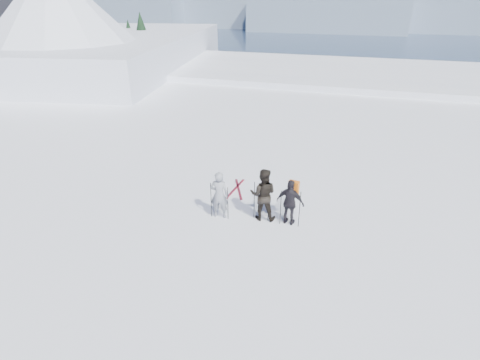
{
  "coord_description": "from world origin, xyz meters",
  "views": [
    {
      "loc": [
        1.01,
        -7.3,
        6.86
      ],
      "look_at": [
        -2.21,
        3.0,
        1.46
      ],
      "focal_mm": 28.0,
      "sensor_mm": 36.0,
      "label": 1
    }
  ],
  "objects_px": {
    "skier_grey": "(219,195)",
    "skier_dark": "(263,194)",
    "skier_pack": "(290,203)",
    "skis_loose": "(237,189)"
  },
  "relations": [
    {
      "from": "skier_grey",
      "to": "skier_dark",
      "type": "distance_m",
      "value": 1.46
    },
    {
      "from": "skier_dark",
      "to": "skis_loose",
      "type": "distance_m",
      "value": 2.45
    },
    {
      "from": "skier_dark",
      "to": "skier_pack",
      "type": "distance_m",
      "value": 0.93
    },
    {
      "from": "skier_dark",
      "to": "skis_loose",
      "type": "height_order",
      "value": "skier_dark"
    },
    {
      "from": "skier_grey",
      "to": "skis_loose",
      "type": "xyz_separation_m",
      "value": [
        -0.05,
        2.07,
        -0.83
      ]
    },
    {
      "from": "skier_grey",
      "to": "skis_loose",
      "type": "height_order",
      "value": "skier_grey"
    },
    {
      "from": "skier_dark",
      "to": "skis_loose",
      "type": "relative_size",
      "value": 1.08
    },
    {
      "from": "skier_pack",
      "to": "skis_loose",
      "type": "height_order",
      "value": "skier_pack"
    },
    {
      "from": "skier_grey",
      "to": "skis_loose",
      "type": "distance_m",
      "value": 2.23
    },
    {
      "from": "skier_dark",
      "to": "skier_pack",
      "type": "height_order",
      "value": "skier_dark"
    }
  ]
}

